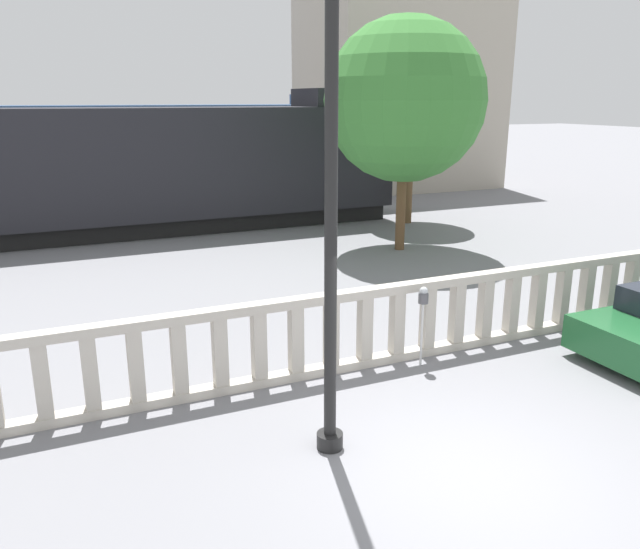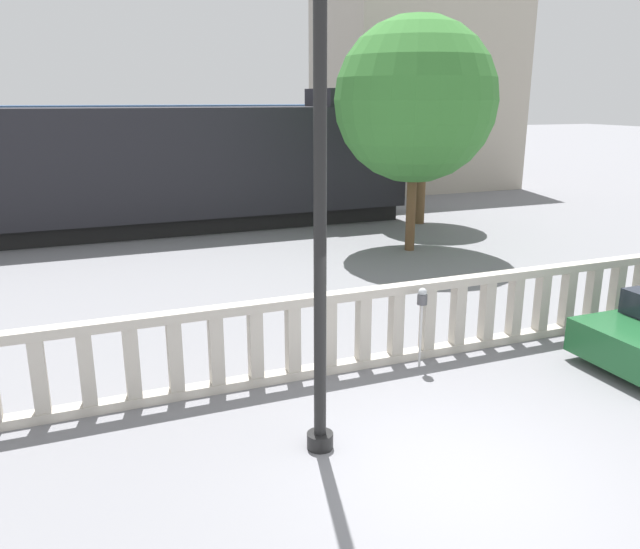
% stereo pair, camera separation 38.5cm
% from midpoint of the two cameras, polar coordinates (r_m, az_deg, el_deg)
% --- Properties ---
extents(ground_plane, '(160.00, 160.00, 0.00)m').
position_cam_midpoint_polar(ground_plane, '(7.84, 13.93, -17.45)').
color(ground_plane, slate).
extents(balustrade, '(15.95, 0.24, 1.33)m').
position_cam_midpoint_polar(balustrade, '(10.00, 3.51, -5.18)').
color(balustrade, '#BCB5A8').
rests_on(balustrade, ground).
extents(lamppost, '(0.43, 0.43, 6.43)m').
position_cam_midpoint_polar(lamppost, '(6.97, 1.63, 12.87)').
color(lamppost, black).
rests_on(lamppost, ground).
extents(parking_meter, '(0.16, 0.16, 1.35)m').
position_cam_midpoint_polar(parking_meter, '(10.12, 10.39, -2.70)').
color(parking_meter, silver).
rests_on(parking_meter, ground).
extents(train_near, '(18.85, 2.71, 4.57)m').
position_cam_midpoint_polar(train_near, '(20.85, -16.60, 9.22)').
color(train_near, black).
rests_on(train_near, ground).
extents(train_far, '(26.05, 3.17, 4.48)m').
position_cam_midpoint_polar(train_far, '(37.25, -14.58, 11.92)').
color(train_far, black).
rests_on(train_far, ground).
extents(building_block, '(8.64, 6.25, 9.89)m').
position_cam_midpoint_polar(building_block, '(31.84, 9.07, 16.89)').
color(building_block, '#ADA393').
rests_on(building_block, ground).
extents(tree_left, '(3.36, 3.36, 5.78)m').
position_cam_midpoint_polar(tree_left, '(21.93, 9.99, 15.15)').
color(tree_left, brown).
rests_on(tree_left, ground).
extents(tree_right, '(4.46, 4.46, 6.42)m').
position_cam_midpoint_polar(tree_right, '(17.81, 9.35, 15.44)').
color(tree_right, brown).
rests_on(tree_right, ground).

